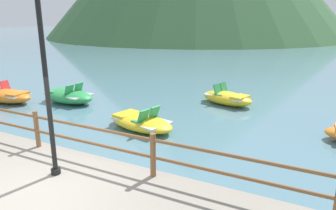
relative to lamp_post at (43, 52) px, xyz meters
name	(u,v)px	position (x,y,z in m)	size (l,w,h in m)	color
ground_plane	(290,46)	(0.19, 39.32, -2.97)	(200.00, 200.00, 0.00)	slate
dock_railing	(89,137)	(0.19, 0.87, -2.00)	(23.92, 0.12, 0.95)	brown
lamp_post	(43,52)	(0.00, 0.00, 0.00)	(0.28, 0.28, 4.29)	black
pedal_boat_0	(8,96)	(-7.45, 4.34, -2.67)	(2.55, 1.26, 0.89)	orange
pedal_boat_1	(227,98)	(1.22, 8.41, -2.69)	(2.57, 1.79, 0.87)	yellow
pedal_boat_3	(69,96)	(-5.03, 5.52, -2.67)	(2.60, 1.50, 0.89)	green
pedal_boat_6	(141,122)	(-0.46, 4.13, -2.73)	(2.73, 1.79, 0.81)	yellow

